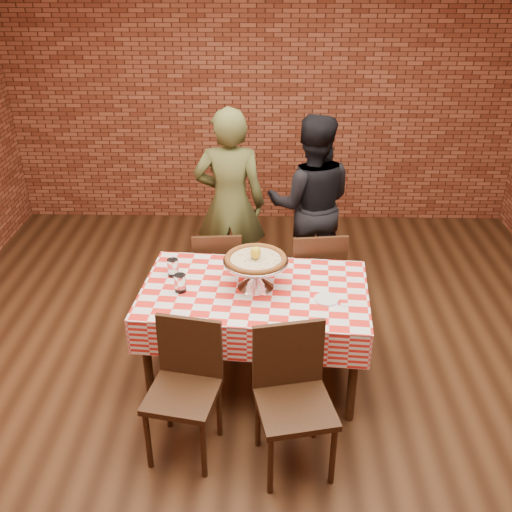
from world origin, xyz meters
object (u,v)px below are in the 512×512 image
Objects in this scene: chair_near_right at (295,407)px; chair_far_right at (313,277)px; diner_olive at (230,204)px; diner_black at (311,204)px; pizza_stand at (256,273)px; chair_far_left at (218,274)px; table at (255,334)px; water_glass_left at (180,283)px; pizza at (256,260)px; condiment_caddy at (267,258)px; chair_near_left at (182,396)px; water_glass_right at (173,268)px.

chair_near_right is 1.01× the size of chair_far_right.
diner_olive reaches higher than chair_far_right.
chair_far_right is at bearing 91.96° from diner_black.
chair_far_left is (-0.33, 0.72, -0.43)m from pizza_stand.
pizza_stand is at bearing 78.19° from table.
water_glass_left is at bearing -171.51° from pizza_stand.
pizza is 1.02m from chair_near_right.
table is 0.55m from condiment_caddy.
condiment_caddy reaches higher than chair_near_left.
diner_olive reaches higher than water_glass_left.
pizza is 1.41m from diner_black.
chair_far_right is (0.45, 0.66, -0.51)m from pizza.
condiment_caddy is 0.17× the size of chair_near_right.
diner_olive is at bearing 10.24° from diner_black.
table is at bearing 4.77° from water_glass_left.
diner_olive reaches higher than pizza_stand.
water_glass_left and water_glass_right have the same top height.
chair_far_left is (-0.40, 0.46, -0.41)m from condiment_caddy.
condiment_caddy is 1.01m from diner_olive.
water_glass_right is 1.22m from chair_far_right.
pizza is 3.34× the size of water_glass_right.
water_glass_right is 1.34m from chair_near_right.
water_glass_right is (-0.58, 0.17, 0.45)m from table.
pizza is 3.34× the size of water_glass_left.
water_glass_left is at bearing -171.51° from pizza.
pizza_stand is at bearing 73.05° from diner_black.
pizza_stand is at bearing 8.49° from water_glass_left.
chair_far_right is (0.45, 0.66, -0.41)m from pizza_stand.
condiment_caddy is at bearing 30.17° from water_glass_left.
pizza reaches higher than chair_near_left.
chair_far_left is at bearing 97.94° from chair_near_right.
water_glass_right is at bearing 163.74° from table.
chair_near_right is (0.26, -0.81, 0.08)m from table.
water_glass_left is 0.07× the size of diner_olive.
chair_near_left is 0.52× the size of diner_olive.
pizza is 0.96m from chair_far_left.
pizza_stand is 0.90m from chair_far_right.
chair_near_right is 0.54× the size of diner_olive.
table is 1.68× the size of chair_far_right.
diner_black is (0.71, 0.10, -0.04)m from diner_olive.
chair_far_right is at bearing 37.56° from water_glass_left.
chair_near_right is (0.25, -0.85, -0.51)m from pizza.
pizza reaches higher than pizza_stand.
water_glass_right is 0.08× the size of diner_black.
pizza_stand is at bearing 102.92° from diner_olive.
pizza is 2.70× the size of condiment_caddy.
diner_black is at bearing 48.70° from water_glass_right.
chair_far_left is at bearing 77.37° from water_glass_left.
water_glass_left is 1.14m from chair_near_right.
chair_near_right reaches higher than table.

